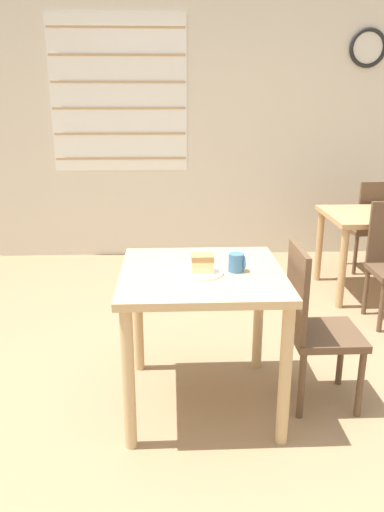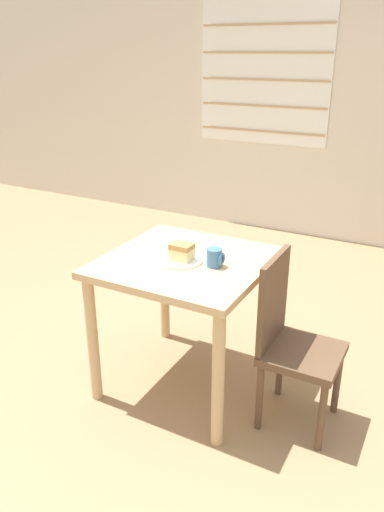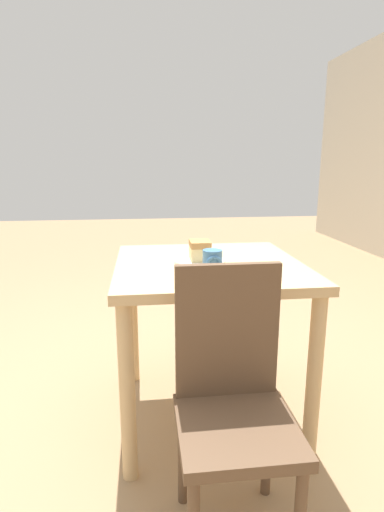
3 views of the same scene
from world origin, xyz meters
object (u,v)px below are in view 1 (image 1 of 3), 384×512
dining_table_near (203,294)px  cake_slice (202,263)px  coffee_mug (237,263)px  dining_table_far (382,226)px  plate (200,273)px  chair_near_window (314,323)px  chair_far_opposite (370,224)px

dining_table_near → cake_slice: cake_slice is taller
dining_table_near → coffee_mug: size_ratio=8.78×
dining_table_far → dining_table_near: bearing=-135.7°
plate → coffee_mug: (0.19, 0.03, 0.04)m
chair_near_window → dining_table_far: bearing=-32.6°
plate → coffee_mug: size_ratio=2.44×
chair_far_opposite → coffee_mug: size_ratio=9.36×
chair_far_opposite → coffee_mug: bearing=51.3°
chair_far_opposite → cake_slice: chair_far_opposite is taller
chair_near_window → chair_far_opposite: bearing=-28.2°
chair_far_opposite → plate: bearing=48.5°
chair_near_window → coffee_mug: bearing=89.6°
chair_near_window → cake_slice: bearing=92.3°
chair_near_window → plate: (-0.61, -0.02, 0.31)m
dining_table_far → chair_far_opposite: bearing=76.9°
dining_table_far → cake_slice: 2.30m
chair_near_window → cake_slice: chair_near_window is taller
dining_table_far → plate: (-1.63, -1.62, 0.19)m
coffee_mug → dining_table_far: bearing=47.8°
dining_table_near → dining_table_far: bearing=44.3°
chair_near_window → coffee_mug: (-0.42, 0.00, 0.35)m
cake_slice → coffee_mug: bearing=8.5°
dining_table_near → chair_far_opposite: chair_far_opposite is taller
chair_far_opposite → cake_slice: (-1.75, -2.16, 0.36)m
chair_near_window → plate: chair_near_window is taller
coffee_mug → dining_table_near: bearing=175.6°
dining_table_far → chair_far_opposite: size_ratio=1.06×
plate → chair_far_opposite: bearing=50.9°
dining_table_far → coffee_mug: (-1.44, -1.59, 0.23)m
dining_table_far → coffee_mug: bearing=-132.2°
cake_slice → coffee_mug: size_ratio=1.18×
coffee_mug → chair_far_opposite: bearing=53.7°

